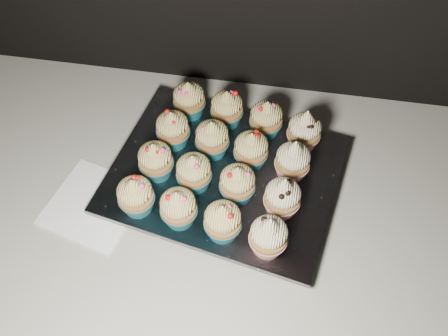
{
  "coord_description": "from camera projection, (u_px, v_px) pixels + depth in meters",
  "views": [
    {
      "loc": [
        0.1,
        1.22,
        1.69
      ],
      "look_at": [
        0.01,
        1.73,
        0.95
      ],
      "focal_mm": 40.0,
      "sensor_mm": 36.0,
      "label": 1
    }
  ],
  "objects": [
    {
      "name": "cupcake_7",
      "position": [
        282.0,
        197.0,
        0.84
      ],
      "size": [
        0.06,
        0.06,
        0.1
      ],
      "color": "#AA1717",
      "rests_on": "foil_lining"
    },
    {
      "name": "cupcake_8",
      "position": [
        173.0,
        129.0,
        0.93
      ],
      "size": [
        0.06,
        0.06,
        0.08
      ],
      "color": "#1A6A7B",
      "rests_on": "foil_lining"
    },
    {
      "name": "cabinet",
      "position": [
        217.0,
        291.0,
        1.31
      ],
      "size": [
        2.4,
        0.6,
        0.86
      ],
      "primitive_type": "cube",
      "color": "black",
      "rests_on": "ground"
    },
    {
      "name": "cupcake_11",
      "position": [
        293.0,
        160.0,
        0.88
      ],
      "size": [
        0.06,
        0.06,
        0.1
      ],
      "color": "#AA1717",
      "rests_on": "foil_lining"
    },
    {
      "name": "worktop",
      "position": [
        214.0,
        202.0,
        0.94
      ],
      "size": [
        2.44,
        0.64,
        0.04
      ],
      "primitive_type": "cube",
      "color": "beige",
      "rests_on": "cabinet"
    },
    {
      "name": "baking_tray",
      "position": [
        224.0,
        180.0,
        0.93
      ],
      "size": [
        0.42,
        0.35,
        0.02
      ],
      "primitive_type": "cube",
      "rotation": [
        0.0,
        0.0,
        -0.19
      ],
      "color": "black",
      "rests_on": "worktop"
    },
    {
      "name": "cupcake_14",
      "position": [
        266.0,
        119.0,
        0.94
      ],
      "size": [
        0.06,
        0.06,
        0.08
      ],
      "color": "#1A6A7B",
      "rests_on": "foil_lining"
    },
    {
      "name": "foil_lining",
      "position": [
        224.0,
        175.0,
        0.92
      ],
      "size": [
        0.46,
        0.39,
        0.01
      ],
      "primitive_type": "cube",
      "rotation": [
        0.0,
        0.0,
        -0.19
      ],
      "color": "silver",
      "rests_on": "baking_tray"
    },
    {
      "name": "cupcake_0",
      "position": [
        136.0,
        195.0,
        0.84
      ],
      "size": [
        0.06,
        0.06,
        0.08
      ],
      "color": "#1A6A7B",
      "rests_on": "foil_lining"
    },
    {
      "name": "cupcake_4",
      "position": [
        156.0,
        160.0,
        0.88
      ],
      "size": [
        0.06,
        0.06,
        0.08
      ],
      "color": "#1A6A7B",
      "rests_on": "foil_lining"
    },
    {
      "name": "cupcake_15",
      "position": [
        304.0,
        130.0,
        0.92
      ],
      "size": [
        0.06,
        0.06,
        0.1
      ],
      "color": "#AA1717",
      "rests_on": "foil_lining"
    },
    {
      "name": "cupcake_3",
      "position": [
        269.0,
        236.0,
        0.8
      ],
      "size": [
        0.06,
        0.06,
        0.1
      ],
      "color": "#AA1717",
      "rests_on": "foil_lining"
    },
    {
      "name": "cupcake_5",
      "position": [
        194.0,
        172.0,
        0.87
      ],
      "size": [
        0.06,
        0.06,
        0.08
      ],
      "color": "#1A6A7B",
      "rests_on": "foil_lining"
    },
    {
      "name": "cupcake_12",
      "position": [
        189.0,
        100.0,
        0.97
      ],
      "size": [
        0.06,
        0.06,
        0.08
      ],
      "color": "#1A6A7B",
      "rests_on": "foil_lining"
    },
    {
      "name": "napkin",
      "position": [
        94.0,
        205.0,
        0.91
      ],
      "size": [
        0.19,
        0.19,
        0.0
      ],
      "primitive_type": "cube",
      "rotation": [
        0.0,
        0.0,
        -0.25
      ],
      "color": "white",
      "rests_on": "worktop"
    },
    {
      "name": "cupcake_2",
      "position": [
        223.0,
        221.0,
        0.81
      ],
      "size": [
        0.06,
        0.06,
        0.08
      ],
      "color": "#1A6A7B",
      "rests_on": "foil_lining"
    },
    {
      "name": "cupcake_6",
      "position": [
        237.0,
        183.0,
        0.86
      ],
      "size": [
        0.06,
        0.06,
        0.08
      ],
      "color": "#1A6A7B",
      "rests_on": "foil_lining"
    },
    {
      "name": "cupcake_10",
      "position": [
        251.0,
        150.0,
        0.9
      ],
      "size": [
        0.06,
        0.06,
        0.08
      ],
      "color": "#1A6A7B",
      "rests_on": "foil_lining"
    },
    {
      "name": "cupcake_13",
      "position": [
        227.0,
        109.0,
        0.96
      ],
      "size": [
        0.06,
        0.06,
        0.08
      ],
      "color": "#1A6A7B",
      "rests_on": "foil_lining"
    },
    {
      "name": "cupcake_1",
      "position": [
        178.0,
        208.0,
        0.83
      ],
      "size": [
        0.06,
        0.06,
        0.08
      ],
      "color": "#1A6A7B",
      "rests_on": "foil_lining"
    },
    {
      "name": "cupcake_9",
      "position": [
        212.0,
        138.0,
        0.91
      ],
      "size": [
        0.06,
        0.06,
        0.08
      ],
      "color": "#1A6A7B",
      "rests_on": "foil_lining"
    }
  ]
}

